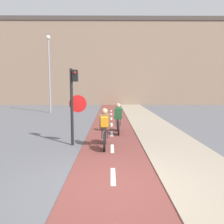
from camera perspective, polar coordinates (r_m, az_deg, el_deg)
The scene contains 8 objects.
ground_plane at distance 5.33m, azimuth 0.35°, elevation -18.75°, with size 120.00×120.00×0.00m, color #5B5B60.
bike_lane at distance 5.34m, azimuth 0.34°, elevation -18.61°, with size 2.30×60.00×0.02m.
sidewalk_strip at distance 5.84m, azimuth 25.17°, elevation -16.79°, with size 2.40×60.00×0.05m.
building_row_background at distance 29.56m, azimuth -0.27°, elevation 12.55°, with size 60.00×5.20×10.59m.
traffic_light_pole at distance 8.50m, azimuth -9.93°, elevation 3.58°, with size 0.67×0.25×2.97m.
street_lamp_far at distance 19.79m, azimuth -16.11°, elevation 11.49°, with size 0.36×0.36×6.57m.
cyclist_near at distance 8.13m, azimuth -1.92°, elevation -4.50°, with size 0.46×1.67×1.49m.
cyclist_far at distance 10.66m, azimuth 1.61°, elevation -2.07°, with size 0.46×1.63×1.48m.
Camera 1 is at (-0.06, -4.82, 2.29)m, focal length 35.00 mm.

